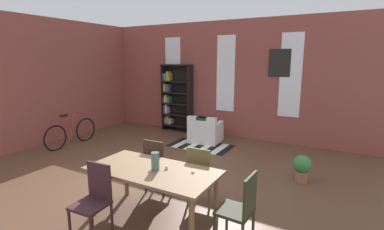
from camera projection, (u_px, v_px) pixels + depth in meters
ground_plane at (148, 181)px, 5.31m from camera, size 10.09×10.09×0.00m
back_wall_brick at (226, 79)px, 8.24m from camera, size 8.76×0.12×3.34m
left_wall_brick at (17, 84)px, 6.86m from camera, size 0.12×8.48×3.34m
window_pane_0 at (173, 72)px, 9.01m from camera, size 0.55×0.02×2.17m
window_pane_1 at (226, 74)px, 8.15m from camera, size 0.55×0.02×2.17m
window_pane_2 at (291, 76)px, 7.29m from camera, size 0.55×0.02×2.17m
dining_table at (153, 175)px, 3.96m from camera, size 1.85×0.91×0.75m
vase_on_table at (155, 161)px, 3.89m from camera, size 0.11×0.11×0.25m
tealight_candle_0 at (166, 167)px, 3.94m from camera, size 0.04×0.04×0.05m
tealight_candle_1 at (150, 170)px, 3.85m from camera, size 0.04×0.04×0.03m
tealight_candle_2 at (193, 172)px, 3.81m from camera, size 0.04×0.04×0.03m
dining_chair_head_right at (240, 208)px, 3.36m from camera, size 0.42×0.42×0.95m
dining_chair_far_left at (157, 164)px, 4.77m from camera, size 0.41×0.41×0.95m
dining_chair_far_right at (201, 174)px, 4.37m from camera, size 0.42×0.42×0.95m
dining_chair_near_left at (94, 198)px, 3.60m from camera, size 0.42×0.42×0.95m
bookshelf_tall at (175, 97)px, 8.92m from camera, size 0.99×0.31×2.10m
armchair_white at (205, 132)px, 7.79m from camera, size 0.88×0.88×0.75m
bicycle_second at (71, 133)px, 7.48m from camera, size 0.44×1.64×0.88m
potted_plant_by_shelf at (302, 167)px, 5.26m from camera, size 0.34×0.34×0.51m
striped_rug at (201, 146)px, 7.47m from camera, size 1.64×0.93×0.01m
framed_picture at (280, 63)px, 7.36m from camera, size 0.56×0.03×0.72m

